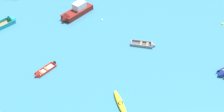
{
  "coord_description": "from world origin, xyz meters",
  "views": [
    {
      "loc": [
        -1.62,
        -1.84,
        20.05
      ],
      "look_at": [
        0.0,
        21.37,
        0.15
      ],
      "focal_mm": 42.99,
      "sensor_mm": 36.0,
      "label": 1
    }
  ],
  "objects_px": {
    "kayak_yellow_outer_right": "(121,104)",
    "mooring_buoy_outer_edge": "(102,20)",
    "rowboat_red_near_camera": "(41,73)",
    "mooring_buoy_midfield": "(222,24)",
    "motor_launch_maroon_outer_left": "(75,12)",
    "rowboat_grey_back_row_left": "(148,45)",
    "rowboat_turquoise_far_right": "(6,23)"
  },
  "relations": [
    {
      "from": "mooring_buoy_outer_edge",
      "to": "mooring_buoy_midfield",
      "type": "bearing_deg",
      "value": -7.58
    },
    {
      "from": "kayak_yellow_outer_right",
      "to": "rowboat_turquoise_far_right",
      "type": "relative_size",
      "value": 0.85
    },
    {
      "from": "rowboat_grey_back_row_left",
      "to": "kayak_yellow_outer_right",
      "type": "xyz_separation_m",
      "value": [
        -4.2,
        -8.79,
        0.01
      ]
    },
    {
      "from": "rowboat_red_near_camera",
      "to": "rowboat_turquoise_far_right",
      "type": "bearing_deg",
      "value": 120.35
    },
    {
      "from": "kayak_yellow_outer_right",
      "to": "mooring_buoy_midfield",
      "type": "relative_size",
      "value": 10.12
    },
    {
      "from": "rowboat_grey_back_row_left",
      "to": "rowboat_red_near_camera",
      "type": "xyz_separation_m",
      "value": [
        -12.29,
        -4.0,
        -0.03
      ]
    },
    {
      "from": "rowboat_turquoise_far_right",
      "to": "mooring_buoy_midfield",
      "type": "bearing_deg",
      "value": -3.96
    },
    {
      "from": "mooring_buoy_outer_edge",
      "to": "kayak_yellow_outer_right",
      "type": "bearing_deg",
      "value": -85.51
    },
    {
      "from": "rowboat_turquoise_far_right",
      "to": "rowboat_red_near_camera",
      "type": "relative_size",
      "value": 1.66
    },
    {
      "from": "motor_launch_maroon_outer_left",
      "to": "mooring_buoy_outer_edge",
      "type": "xyz_separation_m",
      "value": [
        3.62,
        -1.4,
        -0.53
      ]
    },
    {
      "from": "kayak_yellow_outer_right",
      "to": "rowboat_red_near_camera",
      "type": "bearing_deg",
      "value": 149.36
    },
    {
      "from": "rowboat_red_near_camera",
      "to": "mooring_buoy_midfield",
      "type": "distance_m",
      "value": 24.3
    },
    {
      "from": "rowboat_grey_back_row_left",
      "to": "kayak_yellow_outer_right",
      "type": "distance_m",
      "value": 9.74
    },
    {
      "from": "rowboat_turquoise_far_right",
      "to": "rowboat_red_near_camera",
      "type": "bearing_deg",
      "value": -59.65
    },
    {
      "from": "rowboat_turquoise_far_right",
      "to": "mooring_buoy_outer_edge",
      "type": "bearing_deg",
      "value": 0.65
    },
    {
      "from": "rowboat_turquoise_far_right",
      "to": "motor_launch_maroon_outer_left",
      "type": "distance_m",
      "value": 9.25
    },
    {
      "from": "rowboat_grey_back_row_left",
      "to": "motor_launch_maroon_outer_left",
      "type": "bearing_deg",
      "value": 140.22
    },
    {
      "from": "rowboat_turquoise_far_right",
      "to": "mooring_buoy_outer_edge",
      "type": "distance_m",
      "value": 12.74
    },
    {
      "from": "kayak_yellow_outer_right",
      "to": "mooring_buoy_outer_edge",
      "type": "bearing_deg",
      "value": 94.49
    },
    {
      "from": "kayak_yellow_outer_right",
      "to": "mooring_buoy_midfield",
      "type": "distance_m",
      "value": 19.58
    },
    {
      "from": "rowboat_red_near_camera",
      "to": "motor_launch_maroon_outer_left",
      "type": "height_order",
      "value": "motor_launch_maroon_outer_left"
    },
    {
      "from": "motor_launch_maroon_outer_left",
      "to": "mooring_buoy_outer_edge",
      "type": "relative_size",
      "value": 17.15
    },
    {
      "from": "motor_launch_maroon_outer_left",
      "to": "mooring_buoy_midfield",
      "type": "height_order",
      "value": "motor_launch_maroon_outer_left"
    },
    {
      "from": "rowboat_turquoise_far_right",
      "to": "motor_launch_maroon_outer_left",
      "type": "bearing_deg",
      "value": 9.58
    },
    {
      "from": "mooring_buoy_midfield",
      "to": "mooring_buoy_outer_edge",
      "type": "bearing_deg",
      "value": 172.42
    },
    {
      "from": "rowboat_turquoise_far_right",
      "to": "mooring_buoy_midfield",
      "type": "xyz_separation_m",
      "value": [
        28.78,
        -1.99,
        -0.24
      ]
    },
    {
      "from": "kayak_yellow_outer_right",
      "to": "rowboat_red_near_camera",
      "type": "height_order",
      "value": "rowboat_red_near_camera"
    },
    {
      "from": "rowboat_grey_back_row_left",
      "to": "mooring_buoy_outer_edge",
      "type": "bearing_deg",
      "value": 131.41
    },
    {
      "from": "kayak_yellow_outer_right",
      "to": "rowboat_turquoise_far_right",
      "type": "height_order",
      "value": "rowboat_turquoise_far_right"
    },
    {
      "from": "mooring_buoy_midfield",
      "to": "rowboat_turquoise_far_right",
      "type": "bearing_deg",
      "value": 176.04
    },
    {
      "from": "rowboat_grey_back_row_left",
      "to": "motor_launch_maroon_outer_left",
      "type": "height_order",
      "value": "motor_launch_maroon_outer_left"
    },
    {
      "from": "rowboat_red_near_camera",
      "to": "mooring_buoy_outer_edge",
      "type": "height_order",
      "value": "rowboat_red_near_camera"
    }
  ]
}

